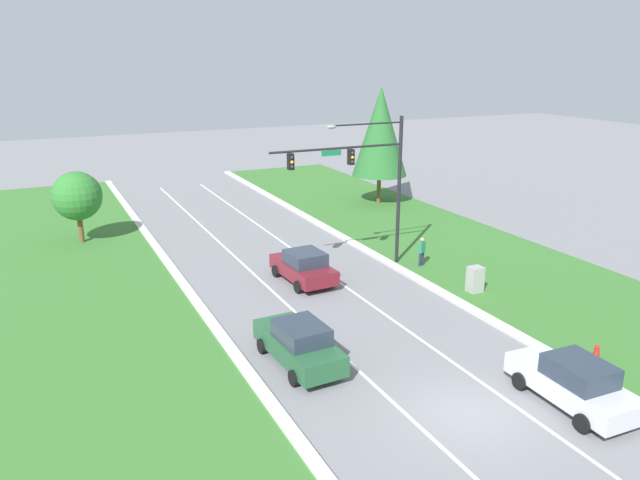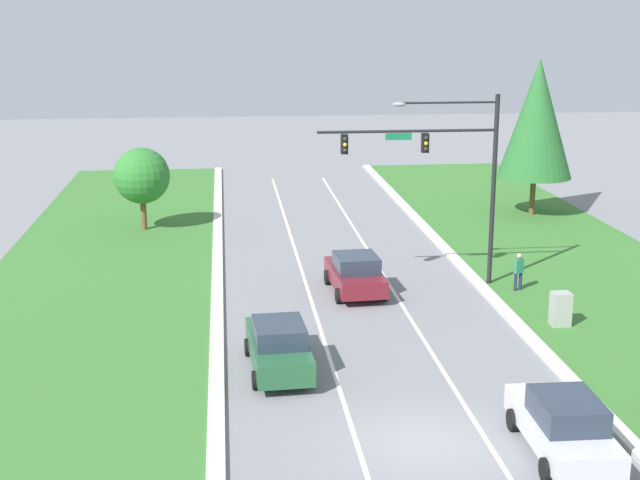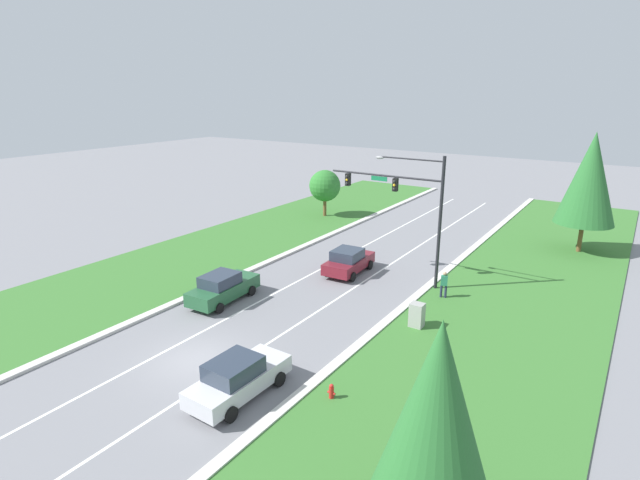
% 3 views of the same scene
% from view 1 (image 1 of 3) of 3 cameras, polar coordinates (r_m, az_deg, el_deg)
% --- Properties ---
extents(ground_plane, '(160.00, 160.00, 0.00)m').
position_cam_1_polar(ground_plane, '(21.85, 13.29, -15.29)').
color(ground_plane, slate).
extents(curb_strip_right, '(0.50, 90.00, 0.15)m').
position_cam_1_polar(curb_strip_right, '(25.38, 23.58, -11.35)').
color(curb_strip_right, beige).
rests_on(curb_strip_right, ground_plane).
extents(curb_strip_left, '(0.50, 90.00, 0.15)m').
position_cam_1_polar(curb_strip_left, '(19.28, -0.83, -19.35)').
color(curb_strip_left, beige).
rests_on(curb_strip_left, ground_plane).
extents(lane_stripe_inner_left, '(0.14, 81.00, 0.01)m').
position_cam_1_polar(lane_stripe_inner_left, '(20.91, 9.24, -16.62)').
color(lane_stripe_inner_left, white).
rests_on(lane_stripe_inner_left, ground_plane).
extents(lane_stripe_inner_right, '(0.14, 81.00, 0.01)m').
position_cam_1_polar(lane_stripe_inner_right, '(22.90, 16.94, -14.00)').
color(lane_stripe_inner_right, white).
rests_on(lane_stripe_inner_right, ground_plane).
extents(traffic_signal_mast, '(7.61, 0.41, 8.23)m').
position_cam_1_polar(traffic_signal_mast, '(33.12, 4.19, 6.33)').
color(traffic_signal_mast, black).
rests_on(traffic_signal_mast, ground_plane).
extents(burgundy_sedan, '(2.29, 4.39, 1.70)m').
position_cam_1_polar(burgundy_sedan, '(32.20, -1.51, -2.45)').
color(burgundy_sedan, maroon).
rests_on(burgundy_sedan, ground_plane).
extents(forest_sedan, '(2.18, 4.74, 1.73)m').
position_cam_1_polar(forest_sedan, '(23.98, -1.93, -9.44)').
color(forest_sedan, '#235633').
rests_on(forest_sedan, ground_plane).
extents(silver_sedan, '(2.07, 4.66, 1.71)m').
position_cam_1_polar(silver_sedan, '(23.04, 22.14, -11.96)').
color(silver_sedan, silver).
rests_on(silver_sedan, ground_plane).
extents(utility_cabinet, '(0.70, 0.60, 1.36)m').
position_cam_1_polar(utility_cabinet, '(31.73, 14.00, -3.57)').
color(utility_cabinet, '#9E9E99').
rests_on(utility_cabinet, ground_plane).
extents(pedestrian, '(0.43, 0.33, 1.69)m').
position_cam_1_polar(pedestrian, '(34.86, 9.29, -0.98)').
color(pedestrian, '#232842').
rests_on(pedestrian, ground_plane).
extents(fire_hydrant, '(0.34, 0.20, 0.70)m').
position_cam_1_polar(fire_hydrant, '(26.59, 23.95, -9.45)').
color(fire_hydrant, red).
rests_on(fire_hydrant, ground_plane).
extents(conifer_near_right_tree, '(4.21, 4.21, 9.03)m').
position_cam_1_polar(conifer_near_right_tree, '(48.43, 5.54, 9.84)').
color(conifer_near_right_tree, brown).
rests_on(conifer_near_right_tree, ground_plane).
extents(oak_near_left_tree, '(3.01, 3.01, 4.53)m').
position_cam_1_polar(oak_near_left_tree, '(40.99, -21.33, 3.76)').
color(oak_near_left_tree, brown).
rests_on(oak_near_left_tree, ground_plane).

